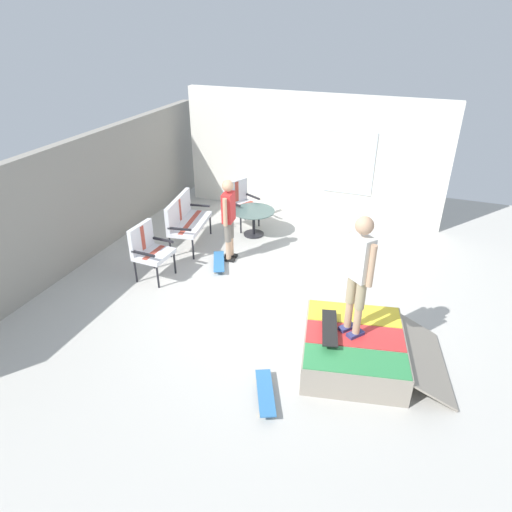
{
  "coord_description": "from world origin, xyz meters",
  "views": [
    {
      "loc": [
        -6.12,
        -1.91,
        4.32
      ],
      "look_at": [
        0.07,
        0.43,
        0.7
      ],
      "focal_mm": 31.69,
      "sensor_mm": 36.0,
      "label": 1
    }
  ],
  "objects_px": {
    "patio_chair_by_wall": "(148,247)",
    "patio_bench": "(185,217)",
    "skateboard_spare": "(265,393)",
    "skate_ramp": "(355,348)",
    "patio_chair_near_house": "(239,199)",
    "patio_table": "(254,218)",
    "person_skater": "(359,269)",
    "person_watching": "(229,215)",
    "skateboard_by_bench": "(219,262)",
    "skateboard_on_ramp": "(330,328)"
  },
  "relations": [
    {
      "from": "patio_chair_near_house",
      "to": "skateboard_spare",
      "type": "xyz_separation_m",
      "value": [
        -4.73,
        -2.31,
        -0.53
      ]
    },
    {
      "from": "patio_chair_near_house",
      "to": "skateboard_on_ramp",
      "type": "height_order",
      "value": "patio_chair_near_house"
    },
    {
      "from": "patio_bench",
      "to": "person_skater",
      "type": "bearing_deg",
      "value": -121.19
    },
    {
      "from": "patio_chair_by_wall",
      "to": "person_watching",
      "type": "relative_size",
      "value": 0.63
    },
    {
      "from": "person_skater",
      "to": "patio_chair_near_house",
      "type": "bearing_deg",
      "value": 41.1
    },
    {
      "from": "patio_table",
      "to": "skateboard_by_bench",
      "type": "height_order",
      "value": "patio_table"
    },
    {
      "from": "person_watching",
      "to": "person_skater",
      "type": "distance_m",
      "value": 3.44
    },
    {
      "from": "skateboard_spare",
      "to": "patio_table",
      "type": "bearing_deg",
      "value": 22.77
    },
    {
      "from": "skate_ramp",
      "to": "patio_table",
      "type": "relative_size",
      "value": 2.44
    },
    {
      "from": "patio_table",
      "to": "person_watching",
      "type": "height_order",
      "value": "person_watching"
    },
    {
      "from": "patio_bench",
      "to": "patio_chair_by_wall",
      "type": "bearing_deg",
      "value": -179.48
    },
    {
      "from": "person_skater",
      "to": "patio_table",
      "type": "bearing_deg",
      "value": 39.51
    },
    {
      "from": "skate_ramp",
      "to": "patio_bench",
      "type": "relative_size",
      "value": 1.66
    },
    {
      "from": "patio_bench",
      "to": "skateboard_on_ramp",
      "type": "height_order",
      "value": "patio_bench"
    },
    {
      "from": "skate_ramp",
      "to": "skateboard_on_ramp",
      "type": "height_order",
      "value": "skateboard_on_ramp"
    },
    {
      "from": "patio_chair_by_wall",
      "to": "skateboard_by_bench",
      "type": "xyz_separation_m",
      "value": [
        0.8,
        -1.0,
        -0.53
      ]
    },
    {
      "from": "patio_chair_near_house",
      "to": "skate_ramp",
      "type": "bearing_deg",
      "value": -138.43
    },
    {
      "from": "person_watching",
      "to": "skateboard_by_bench",
      "type": "height_order",
      "value": "person_watching"
    },
    {
      "from": "patio_chair_near_house",
      "to": "patio_table",
      "type": "bearing_deg",
      "value": -128.13
    },
    {
      "from": "patio_chair_by_wall",
      "to": "skateboard_spare",
      "type": "height_order",
      "value": "patio_chair_by_wall"
    },
    {
      "from": "skate_ramp",
      "to": "skateboard_by_bench",
      "type": "bearing_deg",
      "value": 58.56
    },
    {
      "from": "patio_bench",
      "to": "person_watching",
      "type": "bearing_deg",
      "value": -103.0
    },
    {
      "from": "patio_chair_by_wall",
      "to": "patio_bench",
      "type": "bearing_deg",
      "value": 0.52
    },
    {
      "from": "skateboard_spare",
      "to": "skateboard_on_ramp",
      "type": "distance_m",
      "value": 1.23
    },
    {
      "from": "patio_table",
      "to": "person_skater",
      "type": "height_order",
      "value": "person_skater"
    },
    {
      "from": "patio_bench",
      "to": "patio_chair_by_wall",
      "type": "xyz_separation_m",
      "value": [
        -1.38,
        -0.01,
        -0.0
      ]
    },
    {
      "from": "patio_table",
      "to": "skateboard_by_bench",
      "type": "distance_m",
      "value": 1.54
    },
    {
      "from": "patio_chair_near_house",
      "to": "skateboard_on_ramp",
      "type": "distance_m",
      "value": 4.71
    },
    {
      "from": "person_skater",
      "to": "skateboard_spare",
      "type": "bearing_deg",
      "value": 143.18
    },
    {
      "from": "patio_chair_near_house",
      "to": "person_watching",
      "type": "bearing_deg",
      "value": -164.36
    },
    {
      "from": "patio_chair_near_house",
      "to": "patio_bench",
      "type": "bearing_deg",
      "value": 153.16
    },
    {
      "from": "person_watching",
      "to": "skateboard_by_bench",
      "type": "bearing_deg",
      "value": 165.33
    },
    {
      "from": "skate_ramp",
      "to": "skateboard_by_bench",
      "type": "relative_size",
      "value": 2.72
    },
    {
      "from": "person_skater",
      "to": "skateboard_spare",
      "type": "xyz_separation_m",
      "value": [
        -1.12,
        0.84,
        -1.37
      ]
    },
    {
      "from": "skateboard_on_ramp",
      "to": "patio_table",
      "type": "bearing_deg",
      "value": 35.46
    },
    {
      "from": "skate_ramp",
      "to": "patio_chair_by_wall",
      "type": "distance_m",
      "value": 4.03
    },
    {
      "from": "skate_ramp",
      "to": "patio_chair_by_wall",
      "type": "xyz_separation_m",
      "value": [
        0.97,
        3.89,
        0.39
      ]
    },
    {
      "from": "patio_bench",
      "to": "skateboard_spare",
      "type": "height_order",
      "value": "patio_bench"
    },
    {
      "from": "patio_chair_by_wall",
      "to": "patio_table",
      "type": "xyz_separation_m",
      "value": [
        2.3,
        -1.14,
        -0.21
      ]
    },
    {
      "from": "patio_table",
      "to": "skateboard_spare",
      "type": "relative_size",
      "value": 1.11
    },
    {
      "from": "patio_chair_near_house",
      "to": "person_skater",
      "type": "distance_m",
      "value": 4.87
    },
    {
      "from": "skateboard_on_ramp",
      "to": "patio_bench",
      "type": "bearing_deg",
      "value": 55.5
    },
    {
      "from": "person_watching",
      "to": "skateboard_by_bench",
      "type": "xyz_separation_m",
      "value": [
        -0.33,
        0.09,
        -0.85
      ]
    },
    {
      "from": "patio_chair_near_house",
      "to": "skateboard_by_bench",
      "type": "height_order",
      "value": "patio_chair_near_house"
    },
    {
      "from": "person_skater",
      "to": "skateboard_by_bench",
      "type": "relative_size",
      "value": 2.12
    },
    {
      "from": "patio_bench",
      "to": "patio_chair_near_house",
      "type": "xyz_separation_m",
      "value": [
        1.31,
        -0.66,
        -0.0
      ]
    },
    {
      "from": "patio_bench",
      "to": "patio_chair_by_wall",
      "type": "relative_size",
      "value": 1.3
    },
    {
      "from": "patio_chair_near_house",
      "to": "patio_table",
      "type": "height_order",
      "value": "patio_chair_near_house"
    },
    {
      "from": "skateboard_by_bench",
      "to": "skateboard_spare",
      "type": "height_order",
      "value": "same"
    },
    {
      "from": "skateboard_by_bench",
      "to": "skateboard_on_ramp",
      "type": "height_order",
      "value": "skateboard_on_ramp"
    }
  ]
}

